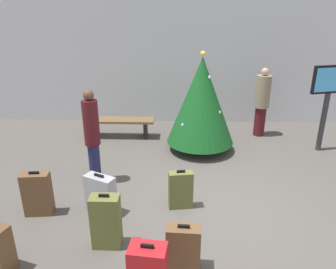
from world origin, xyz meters
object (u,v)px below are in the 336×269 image
object	(u,v)px
holiday_tree	(201,101)
traveller_0	(92,135)
suitcase_2	(106,222)
suitcase_6	(181,190)
waiting_bench	(120,123)
suitcase_0	(101,194)
suitcase_3	(183,248)
traveller_1	(262,101)
suitcase_5	(37,194)
flight_info_kiosk	(328,92)

from	to	relation	value
holiday_tree	traveller_0	bearing A→B (deg)	-142.60
traveller_0	suitcase_2	distance (m)	1.94
suitcase_2	suitcase_6	xyz separation A→B (m)	(1.01, 0.97, -0.07)
holiday_tree	waiting_bench	world-z (taller)	holiday_tree
suitcase_0	suitcase_6	distance (m)	1.29
suitcase_3	suitcase_6	xyz separation A→B (m)	(-0.03, 1.34, 0.01)
waiting_bench	suitcase_6	world-z (taller)	suitcase_6
traveller_0	suitcase_0	world-z (taller)	traveller_0
suitcase_2	waiting_bench	bearing A→B (deg)	97.52
traveller_1	suitcase_5	size ratio (longest dim) A/B	2.31
holiday_tree	suitcase_6	size ratio (longest dim) A/B	3.32
waiting_bench	suitcase_0	distance (m)	3.28
suitcase_2	traveller_1	bearing A→B (deg)	54.75
flight_info_kiosk	suitcase_6	xyz separation A→B (m)	(-3.22, -2.44, -1.05)
suitcase_3	suitcase_5	xyz separation A→B (m)	(-2.28, 1.08, 0.05)
traveller_0	suitcase_3	distance (m)	2.77
waiting_bench	traveller_0	world-z (taller)	traveller_0
suitcase_0	suitcase_5	bearing A→B (deg)	-175.00
flight_info_kiosk	suitcase_5	bearing A→B (deg)	-153.70
holiday_tree	suitcase_0	size ratio (longest dim) A/B	3.33
suitcase_3	suitcase_6	distance (m)	1.34
traveller_1	suitcase_3	xyz separation A→B (m)	(-2.01, -4.69, -0.61)
waiting_bench	traveller_1	size ratio (longest dim) A/B	1.01
flight_info_kiosk	suitcase_0	bearing A→B (deg)	-149.76
flight_info_kiosk	suitcase_2	size ratio (longest dim) A/B	2.40
suitcase_5	traveller_1	bearing A→B (deg)	40.10
holiday_tree	suitcase_6	distance (m)	2.55
holiday_tree	waiting_bench	size ratio (longest dim) A/B	1.29
traveller_0	traveller_1	bearing A→B (deg)	35.09
traveller_1	flight_info_kiosk	bearing A→B (deg)	-37.56
holiday_tree	suitcase_5	xyz separation A→B (m)	(-2.70, -2.62, -0.82)
traveller_1	suitcase_5	distance (m)	5.64
suitcase_3	suitcase_0	bearing A→B (deg)	138.25
traveller_1	suitcase_3	distance (m)	5.14
traveller_0	suitcase_0	bearing A→B (deg)	-71.03
holiday_tree	suitcase_0	bearing A→B (deg)	-124.14
flight_info_kiosk	suitcase_2	bearing A→B (deg)	-141.16
traveller_1	holiday_tree	bearing A→B (deg)	-148.09
flight_info_kiosk	waiting_bench	xyz separation A→B (m)	(-4.77, 0.65, -1.00)
flight_info_kiosk	suitcase_5	size ratio (longest dim) A/B	2.60
suitcase_2	holiday_tree	bearing A→B (deg)	66.33
traveller_1	suitcase_0	world-z (taller)	traveller_1
waiting_bench	suitcase_6	distance (m)	3.46
suitcase_3	holiday_tree	bearing A→B (deg)	83.60
waiting_bench	suitcase_2	xyz separation A→B (m)	(0.54, -4.06, 0.02)
suitcase_6	traveller_1	bearing A→B (deg)	58.67
suitcase_2	suitcase_3	distance (m)	1.11
holiday_tree	suitcase_3	world-z (taller)	holiday_tree
suitcase_0	suitcase_3	world-z (taller)	suitcase_0
holiday_tree	suitcase_6	world-z (taller)	holiday_tree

